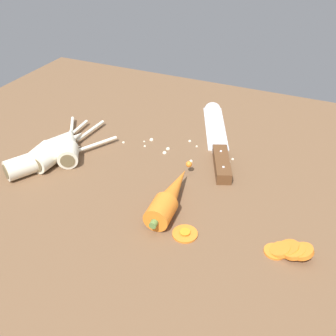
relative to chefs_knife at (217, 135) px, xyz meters
The scene contains 10 objects.
ground_plane 16.20cm from the chefs_knife, 104.24° to the right, with size 120.00×90.00×4.00cm, color brown.
chefs_knife is the anchor object (origin of this frame).
whole_carrot 25.94cm from the chefs_knife, 89.51° to the right, with size 5.08×18.85×4.20cm.
parsnip_front 33.52cm from the chefs_knife, 142.22° to the right, with size 4.65×22.04×4.00cm.
parsnip_mid_left 34.78cm from the chefs_knife, 144.88° to the right, with size 4.66×19.20×4.00cm.
parsnip_mid_right 31.77cm from the chefs_knife, 144.45° to the right, with size 12.82×18.05×4.00cm.
parsnip_back 36.69cm from the chefs_knife, 137.09° to the right, with size 13.36×21.62×4.00cm.
carrot_slice_stack 35.69cm from the chefs_knife, 54.45° to the right, with size 7.07×4.08×2.65cm.
carrot_slice_stray_near 31.85cm from the chefs_knife, 80.48° to the right, with size 4.04×4.04×0.70cm.
mince_crumbs 9.79cm from the chefs_knife, 116.22° to the right, with size 24.06×7.97×0.90cm.
Camera 1 is at (25.69, -59.06, 44.24)cm, focal length 42.72 mm.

